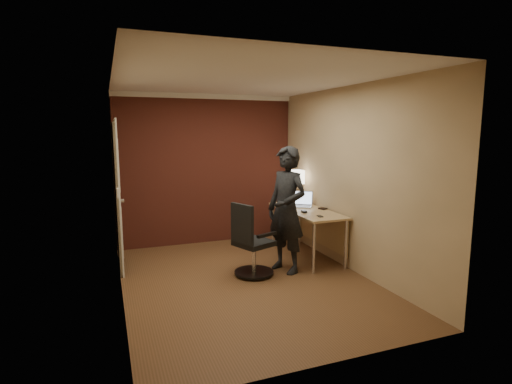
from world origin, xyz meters
The scene contains 9 objects.
room centered at (-0.27, 1.54, 1.37)m, with size 4.00×4.00×4.00m.
desk centered at (1.25, 0.60, 0.60)m, with size 0.60×1.50×0.73m.
desk_lamp centered at (1.30, 1.22, 1.15)m, with size 0.22×0.22×0.54m.
laptop centered at (1.24, 0.88, 0.79)m, with size 0.42×0.40×0.23m.
mouse centered at (1.04, 0.41, 0.75)m, with size 0.06×0.10×0.03m, color black.
phone centered at (1.12, 0.10, 0.73)m, with size 0.06×0.12×0.01m, color black.
wallet centered at (1.42, 0.54, 0.74)m, with size 0.09×0.11×0.02m, color black.
office_chair centered at (0.11, 0.12, 0.42)m, with size 0.57×0.61×0.96m.
person centered at (0.64, 0.15, 0.85)m, with size 0.62×0.41×1.70m, color black.
Camera 1 is at (-1.61, -4.62, 1.89)m, focal length 28.00 mm.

